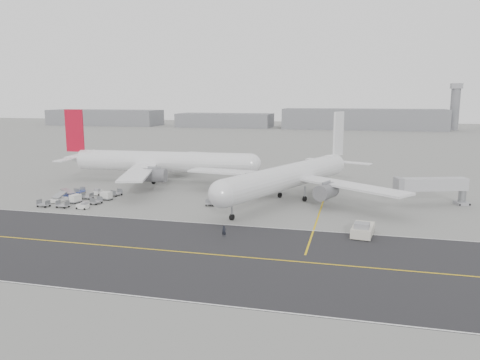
% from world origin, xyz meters
% --- Properties ---
extents(ground, '(700.00, 700.00, 0.00)m').
position_xyz_m(ground, '(0.00, 0.00, 0.00)').
color(ground, gray).
rests_on(ground, ground).
extents(taxiway, '(220.00, 59.00, 0.03)m').
position_xyz_m(taxiway, '(5.02, -17.98, 0.01)').
color(taxiway, '#2A2A2D').
rests_on(taxiway, ground).
extents(horizon_buildings, '(520.00, 28.00, 28.00)m').
position_xyz_m(horizon_buildings, '(30.00, 260.00, 0.00)').
color(horizon_buildings, gray).
rests_on(horizon_buildings, ground).
extents(control_tower, '(7.00, 7.00, 31.25)m').
position_xyz_m(control_tower, '(100.00, 265.00, 16.25)').
color(control_tower, gray).
rests_on(control_tower, ground).
extents(airliner_a, '(55.44, 54.72, 19.11)m').
position_xyz_m(airliner_a, '(-14.37, 34.46, 5.51)').
color(airliner_a, white).
rests_on(airliner_a, ground).
extents(airliner_b, '(50.48, 51.56, 18.74)m').
position_xyz_m(airliner_b, '(23.00, 21.13, 5.40)').
color(airliner_b, white).
rests_on(airliner_b, ground).
extents(pushback_tug, '(3.99, 8.84, 2.49)m').
position_xyz_m(pushback_tug, '(38.07, -3.09, 1.02)').
color(pushback_tug, beige).
rests_on(pushback_tug, ground).
extents(jet_bridge, '(15.92, 7.80, 6.00)m').
position_xyz_m(jet_bridge, '(52.19, 22.81, 4.18)').
color(jet_bridge, gray).
rests_on(jet_bridge, ground).
extents(gse_cluster, '(19.00, 22.38, 1.92)m').
position_xyz_m(gse_cluster, '(-21.36, 8.73, 0.00)').
color(gse_cluster, gray).
rests_on(gse_cluster, ground).
extents(stray_dolly, '(1.95, 2.87, 1.66)m').
position_xyz_m(stray_dolly, '(7.26, 11.69, 0.00)').
color(stray_dolly, silver).
rests_on(stray_dolly, ground).
extents(ground_crew_a, '(0.76, 0.56, 1.89)m').
position_xyz_m(ground_crew_a, '(16.22, -9.29, 0.95)').
color(ground_crew_a, black).
rests_on(ground_crew_a, ground).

